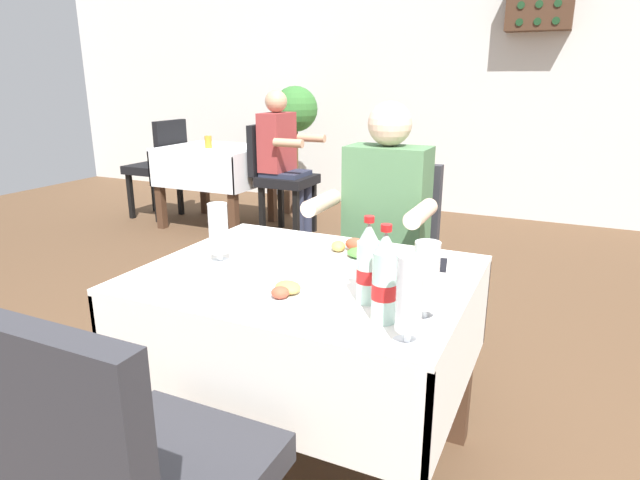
% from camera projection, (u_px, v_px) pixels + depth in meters
% --- Properties ---
extents(ground_plane, '(11.00, 11.00, 0.00)m').
position_uv_depth(ground_plane, '(325.00, 457.00, 2.00)').
color(ground_plane, brown).
extents(back_wall, '(11.00, 0.12, 2.96)m').
position_uv_depth(back_wall, '(505.00, 64.00, 5.14)').
color(back_wall, silver).
rests_on(back_wall, ground).
extents(main_dining_table, '(1.05, 0.85, 0.74)m').
position_uv_depth(main_dining_table, '(307.00, 320.00, 1.81)').
color(main_dining_table, white).
rests_on(main_dining_table, ground).
extents(chair_far_diner_seat, '(0.44, 0.50, 0.97)m').
position_uv_depth(chair_far_diner_seat, '(385.00, 255.00, 2.52)').
color(chair_far_diner_seat, '#2D2D33').
rests_on(chair_far_diner_seat, ground).
extents(chair_near_camera_side, '(0.44, 0.50, 0.97)m').
position_uv_depth(chair_near_camera_side, '(131.00, 480.00, 1.11)').
color(chair_near_camera_side, '#2D2D33').
rests_on(chair_near_camera_side, ground).
extents(seated_diner_far, '(0.50, 0.46, 1.26)m').
position_uv_depth(seated_diner_far, '(382.00, 229.00, 2.38)').
color(seated_diner_far, '#282D42').
rests_on(seated_diner_far, ground).
extents(plate_near_camera, '(0.25, 0.25, 0.05)m').
position_uv_depth(plate_near_camera, '(278.00, 291.00, 1.57)').
color(plate_near_camera, white).
rests_on(plate_near_camera, main_dining_table).
extents(plate_far_diner, '(0.22, 0.22, 0.06)m').
position_uv_depth(plate_far_diner, '(352.00, 251.00, 1.91)').
color(plate_far_diner, white).
rests_on(plate_far_diner, main_dining_table).
extents(beer_glass_left, '(0.07, 0.07, 0.21)m').
position_uv_depth(beer_glass_left, '(426.00, 281.00, 1.38)').
color(beer_glass_left, white).
rests_on(beer_glass_left, main_dining_table).
extents(beer_glass_middle, '(0.07, 0.07, 0.21)m').
position_uv_depth(beer_glass_middle, '(219.00, 231.00, 1.82)').
color(beer_glass_middle, white).
rests_on(beer_glass_middle, main_dining_table).
extents(beer_glass_right, '(0.07, 0.07, 0.22)m').
position_uv_depth(beer_glass_right, '(409.00, 299.00, 1.25)').
color(beer_glass_right, white).
rests_on(beer_glass_right, main_dining_table).
extents(cola_bottle_primary, '(0.06, 0.06, 0.25)m').
position_uv_depth(cola_bottle_primary, '(368.00, 265.00, 1.49)').
color(cola_bottle_primary, silver).
rests_on(cola_bottle_primary, main_dining_table).
extents(cola_bottle_secondary, '(0.07, 0.07, 0.26)m').
position_uv_depth(cola_bottle_secondary, '(384.00, 280.00, 1.37)').
color(cola_bottle_secondary, silver).
rests_on(cola_bottle_secondary, main_dining_table).
extents(napkin_cutlery_set, '(0.19, 0.20, 0.01)m').
position_uv_depth(napkin_cutlery_set, '(421.00, 263.00, 1.83)').
color(napkin_cutlery_set, black).
rests_on(napkin_cutlery_set, main_dining_table).
extents(background_dining_table, '(0.93, 0.78, 0.74)m').
position_uv_depth(background_dining_table, '(216.00, 167.00, 5.04)').
color(background_dining_table, white).
rests_on(background_dining_table, ground).
extents(background_chair_left, '(0.50, 0.44, 0.97)m').
position_uv_depth(background_chair_left, '(160.00, 163.00, 5.31)').
color(background_chair_left, black).
rests_on(background_chair_left, ground).
extents(background_chair_right, '(0.50, 0.44, 0.97)m').
position_uv_depth(background_chair_right, '(278.00, 172.00, 4.76)').
color(background_chair_right, black).
rests_on(background_chair_right, ground).
extents(background_patron, '(0.46, 0.50, 1.26)m').
position_uv_depth(background_patron, '(283.00, 155.00, 4.70)').
color(background_patron, '#282D42').
rests_on(background_patron, ground).
extents(background_table_tumbler, '(0.06, 0.06, 0.11)m').
position_uv_depth(background_table_tumbler, '(208.00, 142.00, 4.89)').
color(background_table_tumbler, '#C68928').
rests_on(background_table_tumbler, background_dining_table).
extents(potted_plant_corner, '(0.46, 0.46, 1.28)m').
position_uv_depth(potted_plant_corner, '(296.00, 137.00, 5.53)').
color(potted_plant_corner, brown).
rests_on(potted_plant_corner, ground).
extents(wall_bottle_rack, '(0.56, 0.21, 0.42)m').
position_uv_depth(wall_bottle_rack, '(540.00, 5.00, 4.75)').
color(wall_bottle_rack, '#472D1E').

